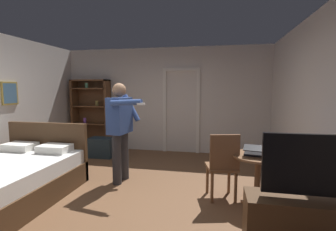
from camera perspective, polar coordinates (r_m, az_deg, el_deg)
name	(u,v)px	position (r m, az deg, el deg)	size (l,w,h in m)	color
ground_plane	(122,199)	(3.92, -10.49, -18.39)	(6.28, 6.28, 0.00)	brown
wall_back	(164,100)	(6.36, -0.84, 3.57)	(5.43, 0.12, 2.64)	silver
wall_right	(327,114)	(3.55, 32.86, 0.28)	(0.12, 5.95, 2.64)	silver
doorway_frame	(181,104)	(6.21, 3.08, 2.58)	(0.93, 0.08, 2.13)	white
bed	(10,179)	(4.42, -32.75, -12.17)	(1.53, 1.93, 1.02)	#4C331E
bookshelf	(92,112)	(6.86, -17.23, 0.83)	(1.01, 0.32, 1.85)	brown
tv_flatscreen	(314,222)	(2.94, 30.73, -20.39)	(1.29, 0.40, 1.21)	#4C331E
side_table	(258,170)	(3.78, 20.04, -11.85)	(0.72, 0.72, 0.70)	brown
laptop	(256,152)	(3.66, 19.71, -7.96)	(0.37, 0.38, 0.15)	black
bottle_on_table	(270,149)	(3.64, 22.63, -7.18)	(0.06, 0.06, 0.27)	#2B3817
wooden_chair	(223,164)	(3.72, 12.55, -10.84)	(0.51, 0.51, 0.99)	brown
person_blue_shirt	(121,125)	(4.31, -10.93, -2.09)	(0.71, 0.69, 1.72)	#333338
suitcase_dark	(101,147)	(6.10, -15.15, -7.14)	(0.57, 0.36, 0.46)	#1E2D38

